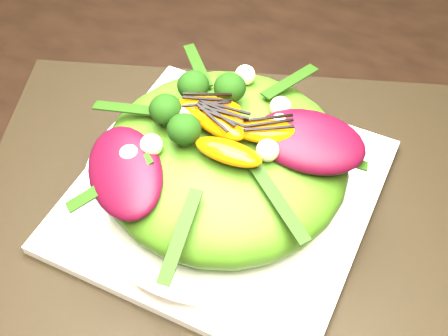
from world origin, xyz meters
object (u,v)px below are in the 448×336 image
at_px(salad_bowl, 224,184).
at_px(lettuce_mound, 224,160).
at_px(plate_base, 224,194).
at_px(orange_segment, 240,109).
at_px(placemat, 224,198).

relative_size(salad_bowl, lettuce_mound, 1.18).
xyz_separation_m(plate_base, orange_segment, (0.00, 0.02, 0.10)).
distance_m(salad_bowl, orange_segment, 0.09).
xyz_separation_m(placemat, lettuce_mound, (0.00, 0.00, 0.06)).
bearing_deg(plate_base, salad_bowl, 0.00).
bearing_deg(salad_bowl, orange_segment, 79.78).
bearing_deg(orange_segment, salad_bowl, -100.22).
xyz_separation_m(placemat, plate_base, (0.00, 0.00, 0.01)).
bearing_deg(lettuce_mound, plate_base, 0.00).
distance_m(placemat, orange_segment, 0.11).
distance_m(lettuce_mound, orange_segment, 0.05).
bearing_deg(lettuce_mound, placemat, 0.00).
distance_m(placemat, lettuce_mound, 0.06).
xyz_separation_m(lettuce_mound, orange_segment, (0.00, 0.02, 0.05)).
relative_size(placemat, lettuce_mound, 2.15).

